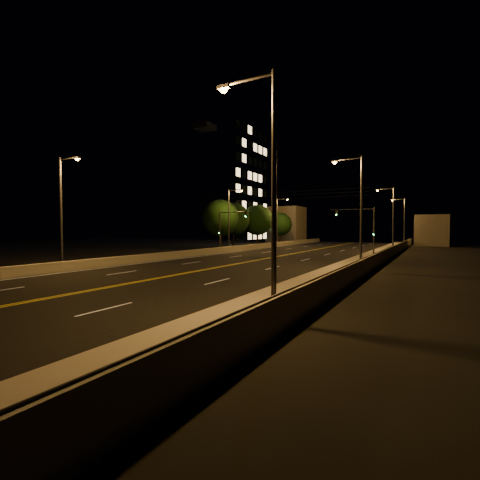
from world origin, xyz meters
The scene contains 25 objects.
ground centered at (0.00, 0.00, 0.00)m, with size 160.00×160.00×0.00m, color black.
road centered at (0.00, 20.00, 0.01)m, with size 18.00×120.00×0.02m, color black.
sidewalk centered at (10.80, 20.00, 0.15)m, with size 3.60×120.00×0.30m, color gray.
curb centered at (8.93, 20.00, 0.07)m, with size 0.14×120.00×0.15m, color gray.
parapet_wall centered at (12.45, 20.00, 0.80)m, with size 0.30×120.00×1.00m, color #A09A85.
jersey_barrier centered at (-9.28, 20.00, 0.42)m, with size 0.45×120.00×0.84m, color #A09A85.
distant_building_right centered at (16.50, 72.08, 3.08)m, with size 6.00×10.00×6.15m, color gray.
distant_building_left centered at (-16.00, 74.30, 4.44)m, with size 8.00×8.00×8.89m, color gray.
parapet_rail centered at (12.45, 20.00, 1.33)m, with size 0.06×0.06×120.00m, color black.
lane_markings centered at (0.00, 19.93, 0.02)m, with size 17.32×116.00×0.00m.
streetlight_0 centered at (11.53, 3.12, 5.41)m, with size 2.55×0.28×9.39m.
streetlight_1 centered at (11.53, 20.69, 5.41)m, with size 2.55×0.28×9.39m.
streetlight_2 centered at (11.53, 45.73, 5.41)m, with size 2.55×0.28×9.39m.
streetlight_3 centered at (11.53, 66.65, 5.41)m, with size 2.55×0.28×9.39m.
streetlight_4 centered at (-9.93, 9.21, 5.41)m, with size 2.55×0.28×9.39m.
streetlight_5 centered at (-9.93, 36.25, 5.41)m, with size 2.55×0.28×9.39m.
streetlight_6 centered at (-9.93, 54.67, 5.41)m, with size 2.55×0.28×9.39m.
traffic_signal_right centered at (9.98, 33.10, 3.77)m, with size 5.11×0.31×5.93m.
traffic_signal_left centered at (-8.78, 33.10, 3.77)m, with size 5.11×0.31×5.93m.
overhead_wires centered at (0.00, 29.50, 7.40)m, with size 22.00×0.03×0.83m.
building_tower centered at (-27.78, 54.94, 12.67)m, with size 24.00×15.00×26.48m.
tree_0 centered at (-13.82, 39.62, 5.19)m, with size 6.08×6.08×8.24m.
tree_1 centered at (-15.72, 47.05, 5.21)m, with size 6.10×6.10×8.26m.
tree_2 centered at (-13.29, 52.21, 5.10)m, with size 5.97×5.97×8.09m.
tree_3 centered at (-12.45, 61.67, 4.36)m, with size 5.10×5.10×6.91m.
Camera 1 is at (17.02, -8.77, 3.57)m, focal length 26.00 mm.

